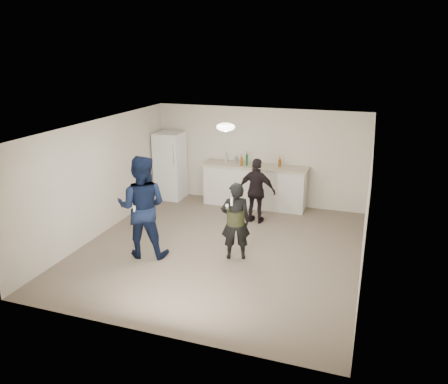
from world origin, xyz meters
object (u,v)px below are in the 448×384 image
(shaker, at_px, (236,159))
(man, at_px, (142,207))
(fridge, at_px, (170,166))
(spectator, at_px, (257,191))
(counter, at_px, (254,187))
(woman, at_px, (236,221))

(shaker, bearing_deg, man, -102.43)
(fridge, xyz_separation_m, spectator, (2.67, -0.99, -0.13))
(counter, distance_m, fridge, 2.36)
(counter, relative_size, man, 1.29)
(fridge, xyz_separation_m, woman, (2.76, -2.92, -0.13))
(counter, distance_m, shaker, 0.85)
(counter, bearing_deg, spectator, -72.58)
(spectator, bearing_deg, woman, 97.14)
(counter, xyz_separation_m, spectator, (0.33, -1.06, 0.24))
(counter, relative_size, spectator, 1.69)
(shaker, relative_size, woman, 0.11)
(counter, bearing_deg, woman, -81.91)
(woman, bearing_deg, man, -6.53)
(man, bearing_deg, shaker, -115.66)
(shaker, bearing_deg, counter, -11.61)
(shaker, relative_size, man, 0.08)
(woman, bearing_deg, counter, -102.59)
(shaker, distance_m, woman, 3.28)
(shaker, bearing_deg, spectator, -53.30)
(counter, xyz_separation_m, shaker, (-0.54, 0.11, 0.65))
(counter, height_order, shaker, shaker)
(shaker, relative_size, spectator, 0.11)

